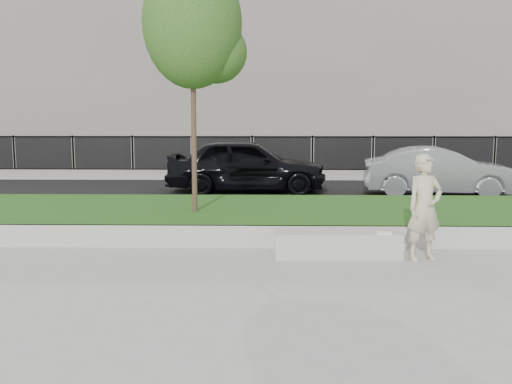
{
  "coord_description": "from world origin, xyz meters",
  "views": [
    {
      "loc": [
        -0.01,
        -8.82,
        2.31
      ],
      "look_at": [
        -0.23,
        1.2,
        0.98
      ],
      "focal_mm": 40.0,
      "sensor_mm": 36.0,
      "label": 1
    }
  ],
  "objects_px": {
    "stone_bench": "(338,245)",
    "man": "(425,208)",
    "young_tree": "(196,29)",
    "book": "(385,233)",
    "car_silver": "(440,172)",
    "car_dark": "(246,165)"
  },
  "relations": [
    {
      "from": "stone_bench",
      "to": "man",
      "type": "distance_m",
      "value": 1.52
    },
    {
      "from": "man",
      "to": "book",
      "type": "xyz_separation_m",
      "value": [
        -0.63,
        0.01,
        -0.42
      ]
    },
    {
      "from": "car_silver",
      "to": "car_dark",
      "type": "bearing_deg",
      "value": 90.23
    },
    {
      "from": "book",
      "to": "car_dark",
      "type": "distance_m",
      "value": 8.38
    },
    {
      "from": "car_dark",
      "to": "book",
      "type": "bearing_deg",
      "value": -162.69
    },
    {
      "from": "book",
      "to": "young_tree",
      "type": "bearing_deg",
      "value": 155.54
    },
    {
      "from": "young_tree",
      "to": "book",
      "type": "bearing_deg",
      "value": -34.93
    },
    {
      "from": "man",
      "to": "book",
      "type": "relative_size",
      "value": 7.3
    },
    {
      "from": "man",
      "to": "young_tree",
      "type": "height_order",
      "value": "young_tree"
    },
    {
      "from": "man",
      "to": "car_dark",
      "type": "height_order",
      "value": "man"
    },
    {
      "from": "book",
      "to": "car_silver",
      "type": "distance_m",
      "value": 7.83
    },
    {
      "from": "book",
      "to": "car_silver",
      "type": "height_order",
      "value": "car_silver"
    },
    {
      "from": "stone_bench",
      "to": "young_tree",
      "type": "relative_size",
      "value": 0.42
    },
    {
      "from": "car_dark",
      "to": "car_silver",
      "type": "bearing_deg",
      "value": -98.11
    },
    {
      "from": "stone_bench",
      "to": "car_dark",
      "type": "xyz_separation_m",
      "value": [
        -1.81,
        7.84,
        0.64
      ]
    },
    {
      "from": "car_dark",
      "to": "car_silver",
      "type": "distance_m",
      "value": 5.61
    },
    {
      "from": "man",
      "to": "car_silver",
      "type": "distance_m",
      "value": 7.62
    },
    {
      "from": "young_tree",
      "to": "car_silver",
      "type": "xyz_separation_m",
      "value": [
        6.31,
        4.92,
        -3.26
      ]
    },
    {
      "from": "stone_bench",
      "to": "man",
      "type": "relative_size",
      "value": 1.2
    },
    {
      "from": "car_dark",
      "to": "car_silver",
      "type": "xyz_separation_m",
      "value": [
        5.56,
        -0.76,
        -0.11
      ]
    },
    {
      "from": "man",
      "to": "book",
      "type": "distance_m",
      "value": 0.75
    },
    {
      "from": "stone_bench",
      "to": "young_tree",
      "type": "distance_m",
      "value": 5.06
    }
  ]
}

